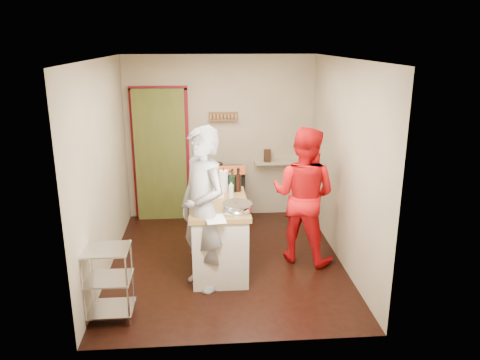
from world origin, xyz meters
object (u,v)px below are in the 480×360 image
object	(u,v)px
wire_shelving	(108,280)
person_red	(303,195)
island	(219,234)
person_stripe	(203,210)
stove	(225,195)

from	to	relation	value
wire_shelving	person_red	size ratio (longest dim) A/B	0.45
wire_shelving	person_red	xyz separation A→B (m)	(2.28, 1.21, 0.45)
island	person_red	xyz separation A→B (m)	(1.09, 0.20, 0.41)
island	person_stripe	bearing A→B (deg)	-115.56
person_red	island	bearing A→B (deg)	41.94
stove	person_red	size ratio (longest dim) A/B	0.56
stove	person_red	world-z (taller)	person_red
island	person_stripe	distance (m)	0.66
stove	wire_shelving	world-z (taller)	stove
person_red	stove	bearing A→B (deg)	-24.53
wire_shelving	person_stripe	xyz separation A→B (m)	(0.99, 0.60, 0.52)
wire_shelving	stove	bearing A→B (deg)	63.15
stove	wire_shelving	xyz separation A→B (m)	(-1.33, -2.62, -0.01)
person_stripe	person_red	xyz separation A→B (m)	(1.29, 0.61, -0.07)
stove	person_stripe	distance (m)	2.12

